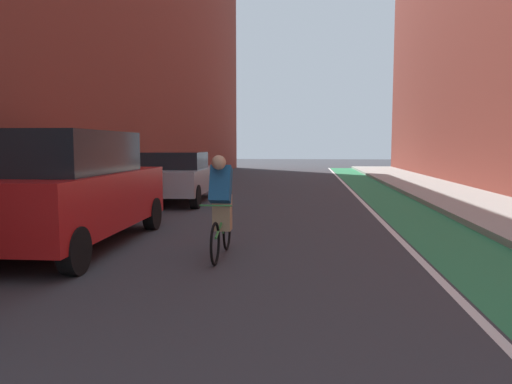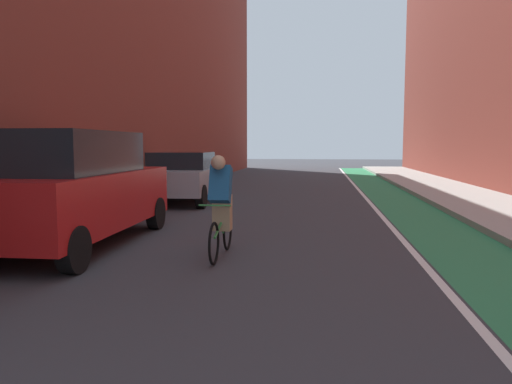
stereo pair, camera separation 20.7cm
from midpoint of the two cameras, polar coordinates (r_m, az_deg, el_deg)
ground_plane at (r=14.71m, az=3.90°, el=-1.33°), size 91.38×91.38×0.00m
bike_lane_paint at (r=16.86m, az=16.02°, el=-0.65°), size 1.60×41.54×0.00m
lane_divider_stripe at (r=16.75m, az=12.97°, el=-0.62°), size 0.12×41.54×0.00m
sidewalk_right at (r=17.34m, az=23.38°, el=-0.50°), size 2.89×41.54×0.14m
parked_suv_red at (r=8.89m, az=-19.73°, el=0.46°), size 1.93×4.71×1.98m
parked_sedan_silver at (r=15.23m, az=-8.07°, el=1.83°), size 2.11×4.42×1.53m
cyclist_mid at (r=7.61m, az=-3.32°, el=-1.62°), size 0.48×1.69×1.60m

